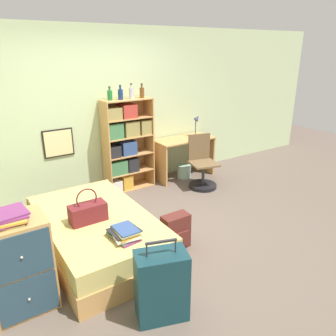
{
  "coord_description": "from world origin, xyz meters",
  "views": [
    {
      "loc": [
        -1.85,
        -3.23,
        2.26
      ],
      "look_at": [
        0.41,
        0.19,
        0.75
      ],
      "focal_mm": 35.0,
      "sensor_mm": 36.0,
      "label": 1
    }
  ],
  "objects": [
    {
      "name": "waste_bin",
      "position": [
        1.51,
        1.32,
        0.12
      ],
      "size": [
        0.25,
        0.25,
        0.24
      ],
      "color": "#99C1B2",
      "rests_on": "ground_plane"
    },
    {
      "name": "desk_chair",
      "position": [
        1.52,
        0.81,
        0.29
      ],
      "size": [
        0.52,
        0.52,
        0.9
      ],
      "color": "black",
      "rests_on": "ground_plane"
    },
    {
      "name": "bed",
      "position": [
        -0.71,
        0.02,
        0.22
      ],
      "size": [
        1.13,
        1.91,
        0.45
      ],
      "color": "tan",
      "rests_on": "ground_plane"
    },
    {
      "name": "bookcase",
      "position": [
        0.4,
        1.46,
        0.77
      ],
      "size": [
        0.81,
        0.34,
        1.51
      ],
      "color": "tan",
      "rests_on": "ground_plane"
    },
    {
      "name": "handbag",
      "position": [
        -0.82,
        -0.07,
        0.57
      ],
      "size": [
        0.4,
        0.19,
        0.39
      ],
      "color": "maroon",
      "rests_on": "bed"
    },
    {
      "name": "wall_back",
      "position": [
        -0.0,
        1.68,
        1.3
      ],
      "size": [
        10.0,
        0.09,
        2.6
      ],
      "color": "beige",
      "rests_on": "ground_plane"
    },
    {
      "name": "bottle_blue",
      "position": [
        0.73,
        1.42,
        1.59
      ],
      "size": [
        0.07,
        0.07,
        0.23
      ],
      "color": "brown",
      "rests_on": "bookcase"
    },
    {
      "name": "bottle_brown",
      "position": [
        0.36,
        1.43,
        1.59
      ],
      "size": [
        0.08,
        0.08,
        0.22
      ],
      "color": "navy",
      "rests_on": "bookcase"
    },
    {
      "name": "magazine_pile_on_dresser",
      "position": [
        -1.62,
        -0.46,
        0.93
      ],
      "size": [
        0.33,
        0.38,
        0.08
      ],
      "color": "#99894C",
      "rests_on": "dresser"
    },
    {
      "name": "bottle_green",
      "position": [
        0.2,
        1.47,
        1.59
      ],
      "size": [
        0.08,
        0.08,
        0.21
      ],
      "color": "#1E6B2D",
      "rests_on": "bookcase"
    },
    {
      "name": "ground_plane",
      "position": [
        0.0,
        0.0,
        0.0
      ],
      "size": [
        14.0,
        14.0,
        0.0
      ],
      "primitive_type": "plane",
      "color": "#66564C"
    },
    {
      "name": "suitcase",
      "position": [
        -0.63,
        -1.28,
        0.32
      ],
      "size": [
        0.51,
        0.39,
        0.78
      ],
      "color": "#143842",
      "rests_on": "ground_plane"
    },
    {
      "name": "dresser",
      "position": [
        -1.61,
        -0.47,
        0.44
      ],
      "size": [
        0.52,
        0.47,
        0.89
      ],
      "color": "tan",
      "rests_on": "ground_plane"
    },
    {
      "name": "backpack",
      "position": [
        0.09,
        -0.47,
        0.21
      ],
      "size": [
        0.33,
        0.2,
        0.43
      ],
      "color": "#56231E",
      "rests_on": "ground_plane"
    },
    {
      "name": "desk_lamp",
      "position": [
        1.83,
        1.38,
        1.0
      ],
      "size": [
        0.16,
        0.11,
        0.4
      ],
      "color": "navy",
      "rests_on": "desk"
    },
    {
      "name": "bottle_clear",
      "position": [
        0.54,
        1.42,
        1.6
      ],
      "size": [
        0.08,
        0.08,
        0.24
      ],
      "color": "#B7BCC1",
      "rests_on": "bookcase"
    },
    {
      "name": "desk",
      "position": [
        1.53,
        1.37,
        0.5
      ],
      "size": [
        1.09,
        0.53,
        0.73
      ],
      "color": "tan",
      "rests_on": "ground_plane"
    },
    {
      "name": "book_stack_on_bed",
      "position": [
        -0.63,
        -0.59,
        0.5
      ],
      "size": [
        0.3,
        0.36,
        0.11
      ],
      "color": "#7A336B",
      "rests_on": "bed"
    }
  ]
}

